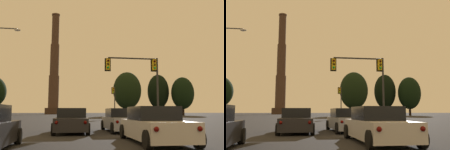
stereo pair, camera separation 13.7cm
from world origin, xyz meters
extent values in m
cube|color=gray|center=(2.97, 16.17, 0.53)|extent=(1.91, 4.64, 0.70)
cube|color=black|center=(2.97, 16.40, 1.15)|extent=(1.67, 2.24, 0.55)
cylinder|color=black|center=(2.05, 18.05, 0.32)|extent=(0.23, 0.64, 0.64)
cylinder|color=black|center=(3.81, 18.09, 0.32)|extent=(0.23, 0.64, 0.64)
cylinder|color=black|center=(2.14, 14.25, 0.32)|extent=(0.23, 0.64, 0.64)
cylinder|color=black|center=(3.90, 14.29, 0.32)|extent=(0.23, 0.64, 0.64)
sphere|color=#500705|center=(2.31, 13.84, 0.68)|extent=(0.17, 0.17, 0.17)
sphere|color=#500705|center=(3.75, 13.87, 0.68)|extent=(0.17, 0.17, 0.17)
cube|color=#232328|center=(-0.09, 15.74, 0.53)|extent=(1.91, 4.64, 0.70)
cube|color=black|center=(-0.09, 15.97, 1.15)|extent=(1.67, 2.24, 0.55)
cylinder|color=black|center=(-0.92, 17.66, 0.32)|extent=(0.24, 0.65, 0.64)
cylinder|color=black|center=(0.84, 17.62, 0.32)|extent=(0.24, 0.65, 0.64)
cylinder|color=black|center=(-1.02, 13.86, 0.32)|extent=(0.24, 0.65, 0.64)
cylinder|color=black|center=(0.74, 13.82, 0.32)|extent=(0.24, 0.65, 0.64)
sphere|color=#500705|center=(-0.87, 13.44, 0.68)|extent=(0.17, 0.17, 0.17)
sphere|color=#500705|center=(0.57, 13.40, 0.68)|extent=(0.17, 0.17, 0.17)
cube|color=silver|center=(3.14, 10.13, 0.53)|extent=(1.85, 4.62, 0.70)
cube|color=black|center=(3.14, 10.36, 1.15)|extent=(1.64, 2.22, 0.55)
cylinder|color=black|center=(2.24, 12.02, 0.32)|extent=(0.23, 0.64, 0.64)
cylinder|color=black|center=(4.00, 12.04, 0.32)|extent=(0.23, 0.64, 0.64)
cylinder|color=black|center=(2.28, 8.22, 0.32)|extent=(0.23, 0.64, 0.64)
cylinder|color=black|center=(4.04, 8.24, 0.32)|extent=(0.23, 0.64, 0.64)
sphere|color=#500705|center=(2.45, 7.80, 0.68)|extent=(0.17, 0.17, 0.17)
sphere|color=#500705|center=(3.89, 7.81, 0.68)|extent=(0.17, 0.17, 0.17)
cylinder|color=black|center=(-2.13, 10.52, 0.30)|extent=(0.22, 0.60, 0.60)
cylinder|color=#2D2D30|center=(7.96, 23.73, 3.17)|extent=(0.18, 0.18, 6.34)
cylinder|color=black|center=(7.96, 23.73, 0.05)|extent=(0.40, 0.40, 0.10)
cube|color=yellow|center=(7.67, 23.73, 5.67)|extent=(0.34, 0.34, 1.04)
cube|color=black|center=(7.67, 23.91, 5.67)|extent=(0.58, 0.03, 1.25)
sphere|color=#320504|center=(7.67, 23.54, 6.00)|extent=(0.22, 0.22, 0.22)
sphere|color=#352604|center=(7.67, 23.54, 5.67)|extent=(0.22, 0.22, 0.22)
sphere|color=green|center=(7.67, 23.54, 5.35)|extent=(0.22, 0.22, 0.22)
cylinder|color=#2D2D30|center=(5.58, 23.73, 6.24)|extent=(4.77, 0.14, 0.14)
sphere|color=#2D2D30|center=(7.96, 23.73, 6.24)|extent=(0.18, 0.18, 0.18)
cube|color=yellow|center=(3.19, 23.73, 5.60)|extent=(0.34, 0.34, 1.04)
cube|color=black|center=(3.19, 23.91, 5.60)|extent=(0.58, 0.03, 1.25)
sphere|color=#320504|center=(3.19, 23.54, 5.93)|extent=(0.22, 0.22, 0.22)
sphere|color=#352604|center=(3.19, 23.54, 5.60)|extent=(0.22, 0.22, 0.22)
sphere|color=green|center=(3.19, 23.54, 5.28)|extent=(0.22, 0.22, 0.22)
cylinder|color=#2D2D30|center=(7.81, 47.45, 2.89)|extent=(0.18, 0.18, 5.78)
cylinder|color=black|center=(7.81, 47.45, 0.05)|extent=(0.40, 0.40, 0.10)
cube|color=yellow|center=(7.52, 47.45, 5.11)|extent=(0.34, 0.34, 1.04)
cube|color=black|center=(7.52, 47.63, 5.11)|extent=(0.58, 0.03, 1.25)
sphere|color=#320504|center=(7.52, 47.26, 5.43)|extent=(0.22, 0.22, 0.22)
sphere|color=#352604|center=(7.52, 47.26, 5.11)|extent=(0.22, 0.22, 0.22)
sphere|color=green|center=(7.52, 47.26, 4.78)|extent=(0.22, 0.22, 0.22)
cylinder|color=#56565B|center=(-7.27, 27.10, 9.68)|extent=(3.05, 0.12, 0.12)
ellipsoid|color=silver|center=(-5.75, 27.10, 9.56)|extent=(0.64, 0.36, 0.26)
cylinder|color=#3C2B22|center=(-8.65, 132.70, 1.54)|extent=(8.11, 8.11, 3.08)
cylinder|color=#473328|center=(-8.65, 132.70, 11.11)|extent=(5.07, 5.07, 16.06)
cylinder|color=#473328|center=(-8.65, 132.70, 27.17)|extent=(4.36, 4.36, 16.06)
cylinder|color=#473328|center=(-8.65, 132.70, 43.23)|extent=(3.65, 3.65, 16.06)
cylinder|color=#4E382C|center=(-8.65, 132.70, 50.92)|extent=(4.09, 4.09, 0.70)
cylinder|color=black|center=(29.60, 86.42, 1.88)|extent=(0.74, 0.74, 3.76)
ellipsoid|color=black|center=(29.60, 86.42, 8.14)|extent=(7.39, 6.65, 11.68)
cylinder|color=black|center=(17.64, 81.75, 1.77)|extent=(0.90, 0.90, 3.54)
ellipsoid|color=black|center=(17.64, 81.75, 7.98)|extent=(9.03, 8.13, 11.82)
cylinder|color=black|center=(36.91, 82.95, 1.71)|extent=(0.76, 0.76, 3.43)
ellipsoid|color=black|center=(36.91, 82.95, 7.44)|extent=(7.64, 6.87, 10.71)
camera|label=1|loc=(-0.18, -0.08, 1.21)|focal=42.00mm
camera|label=2|loc=(-0.05, -0.10, 1.21)|focal=42.00mm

